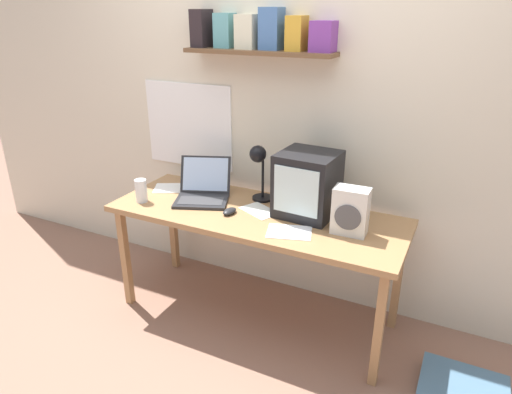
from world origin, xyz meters
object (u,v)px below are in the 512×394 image
(corner_desk, at_px, (256,222))
(computer_mouse, at_px, (230,211))
(crt_monitor, at_px, (307,184))
(open_notebook, at_px, (172,188))
(laptop, at_px, (203,189))
(loose_paper_near_monitor, at_px, (289,232))
(loose_paper_near_laptop, at_px, (259,211))
(space_heater, at_px, (350,211))
(desk_lamp, at_px, (259,163))
(juice_glass, at_px, (141,192))

(corner_desk, height_order, computer_mouse, computer_mouse)
(crt_monitor, distance_m, open_notebook, 0.97)
(laptop, distance_m, open_notebook, 0.29)
(crt_monitor, xyz_separation_m, open_notebook, (-0.95, -0.01, -0.18))
(loose_paper_near_monitor, relative_size, open_notebook, 0.95)
(computer_mouse, height_order, loose_paper_near_laptop, computer_mouse)
(laptop, relative_size, space_heater, 1.69)
(laptop, distance_m, loose_paper_near_laptop, 0.41)
(laptop, height_order, loose_paper_near_monitor, laptop)
(desk_lamp, xyz_separation_m, loose_paper_near_laptop, (0.07, -0.13, -0.25))
(corner_desk, xyz_separation_m, open_notebook, (-0.68, 0.10, 0.06))
(desk_lamp, distance_m, space_heater, 0.66)
(space_heater, distance_m, computer_mouse, 0.71)
(crt_monitor, bearing_deg, loose_paper_near_monitor, -85.91)
(crt_monitor, distance_m, loose_paper_near_laptop, 0.33)
(loose_paper_near_laptop, relative_size, open_notebook, 0.92)
(laptop, bearing_deg, loose_paper_near_laptop, -25.65)
(corner_desk, relative_size, space_heater, 6.83)
(corner_desk, distance_m, crt_monitor, 0.39)
(laptop, height_order, computer_mouse, laptop)
(desk_lamp, height_order, loose_paper_near_laptop, desk_lamp)
(juice_glass, xyz_separation_m, space_heater, (1.28, 0.15, 0.06))
(laptop, bearing_deg, corner_desk, -29.72)
(crt_monitor, distance_m, juice_glass, 1.03)
(open_notebook, bearing_deg, juice_glass, -97.57)
(crt_monitor, bearing_deg, laptop, -171.29)
(space_heater, distance_m, open_notebook, 1.26)
(juice_glass, bearing_deg, loose_paper_near_laptop, 14.85)
(desk_lamp, height_order, computer_mouse, desk_lamp)
(loose_paper_near_laptop, height_order, open_notebook, same)
(corner_desk, bearing_deg, loose_paper_near_monitor, -28.76)
(space_heater, height_order, computer_mouse, space_heater)
(juice_glass, height_order, loose_paper_near_laptop, juice_glass)
(corner_desk, relative_size, desk_lamp, 4.80)
(laptop, height_order, space_heater, space_heater)
(crt_monitor, height_order, open_notebook, crt_monitor)
(desk_lamp, bearing_deg, juice_glass, -150.39)
(corner_desk, relative_size, crt_monitor, 4.73)
(juice_glass, bearing_deg, crt_monitor, 15.86)
(crt_monitor, bearing_deg, desk_lamp, 176.49)
(open_notebook, bearing_deg, computer_mouse, -18.88)
(laptop, xyz_separation_m, loose_paper_near_laptop, (0.41, -0.03, -0.06))
(corner_desk, xyz_separation_m, computer_mouse, (-0.13, -0.08, 0.08))
(desk_lamp, bearing_deg, laptop, -159.91)
(computer_mouse, xyz_separation_m, loose_paper_near_laptop, (0.14, 0.11, -0.01))
(corner_desk, distance_m, desk_lamp, 0.35)
(computer_mouse, relative_size, open_notebook, 0.38)
(laptop, distance_m, juice_glass, 0.38)
(corner_desk, relative_size, juice_glass, 12.20)
(space_heater, bearing_deg, desk_lamp, 162.60)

